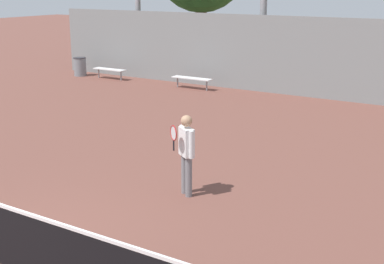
{
  "coord_description": "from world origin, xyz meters",
  "views": [
    {
      "loc": [
        6.84,
        -4.76,
        4.23
      ],
      "look_at": [
        0.62,
        5.12,
        0.97
      ],
      "focal_mm": 50.0,
      "sensor_mm": 36.0,
      "label": 1
    }
  ],
  "objects_px": {
    "bench_courtside_near": "(110,70)",
    "tennis_player": "(186,150)",
    "trash_bin": "(80,67)",
    "bench_adjacent_court": "(192,79)"
  },
  "relations": [
    {
      "from": "bench_courtside_near",
      "to": "bench_adjacent_court",
      "type": "bearing_deg",
      "value": 0.0
    },
    {
      "from": "bench_courtside_near",
      "to": "bench_adjacent_court",
      "type": "relative_size",
      "value": 0.93
    },
    {
      "from": "trash_bin",
      "to": "bench_courtside_near",
      "type": "bearing_deg",
      "value": 1.38
    },
    {
      "from": "bench_adjacent_court",
      "to": "trash_bin",
      "type": "bearing_deg",
      "value": -179.61
    },
    {
      "from": "bench_adjacent_court",
      "to": "bench_courtside_near",
      "type": "bearing_deg",
      "value": 180.0
    },
    {
      "from": "tennis_player",
      "to": "bench_courtside_near",
      "type": "distance_m",
      "value": 14.32
    },
    {
      "from": "bench_courtside_near",
      "to": "trash_bin",
      "type": "height_order",
      "value": "trash_bin"
    },
    {
      "from": "bench_courtside_near",
      "to": "tennis_player",
      "type": "bearing_deg",
      "value": -43.11
    },
    {
      "from": "tennis_player",
      "to": "bench_courtside_near",
      "type": "bearing_deg",
      "value": 170.91
    },
    {
      "from": "trash_bin",
      "to": "bench_adjacent_court",
      "type": "bearing_deg",
      "value": 0.39
    }
  ]
}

